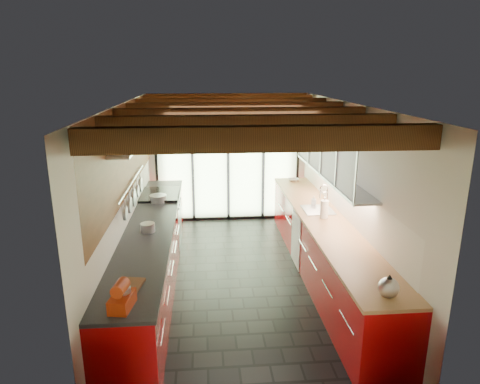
{
  "coord_description": "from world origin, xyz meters",
  "views": [
    {
      "loc": [
        -0.48,
        -5.84,
        3.05
      ],
      "look_at": [
        0.05,
        0.4,
        1.25
      ],
      "focal_mm": 32.0,
      "sensor_mm": 36.0,
      "label": 1
    }
  ],
  "objects_px": {
    "bowl": "(293,180)",
    "paper_towel": "(324,209)",
    "stand_mixer": "(122,297)",
    "soap_bottle": "(314,201)",
    "kettle": "(389,286)"
  },
  "relations": [
    {
      "from": "stand_mixer",
      "to": "soap_bottle",
      "type": "relative_size",
      "value": 2.04
    },
    {
      "from": "stand_mixer",
      "to": "paper_towel",
      "type": "distance_m",
      "value": 3.41
    },
    {
      "from": "paper_towel",
      "to": "bowl",
      "type": "xyz_separation_m",
      "value": [
        0.0,
        2.21,
        -0.11
      ]
    },
    {
      "from": "bowl",
      "to": "soap_bottle",
      "type": "bearing_deg",
      "value": -90.0
    },
    {
      "from": "stand_mixer",
      "to": "kettle",
      "type": "relative_size",
      "value": 1.32
    },
    {
      "from": "soap_bottle",
      "to": "paper_towel",
      "type": "bearing_deg",
      "value": -90.0
    },
    {
      "from": "paper_towel",
      "to": "bowl",
      "type": "height_order",
      "value": "paper_towel"
    },
    {
      "from": "soap_bottle",
      "to": "bowl",
      "type": "distance_m",
      "value": 1.6
    },
    {
      "from": "paper_towel",
      "to": "bowl",
      "type": "relative_size",
      "value": 1.56
    },
    {
      "from": "stand_mixer",
      "to": "bowl",
      "type": "xyz_separation_m",
      "value": [
        2.54,
        4.49,
        -0.09
      ]
    },
    {
      "from": "stand_mixer",
      "to": "soap_bottle",
      "type": "bearing_deg",
      "value": 48.69
    },
    {
      "from": "stand_mixer",
      "to": "paper_towel",
      "type": "height_order",
      "value": "paper_towel"
    },
    {
      "from": "stand_mixer",
      "to": "bowl",
      "type": "bearing_deg",
      "value": 60.51
    },
    {
      "from": "bowl",
      "to": "paper_towel",
      "type": "bearing_deg",
      "value": -90.0
    },
    {
      "from": "kettle",
      "to": "soap_bottle",
      "type": "relative_size",
      "value": 1.54
    }
  ]
}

